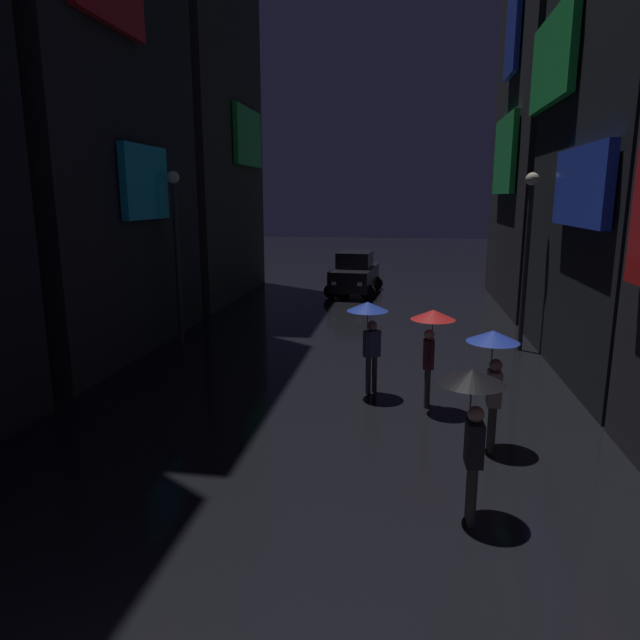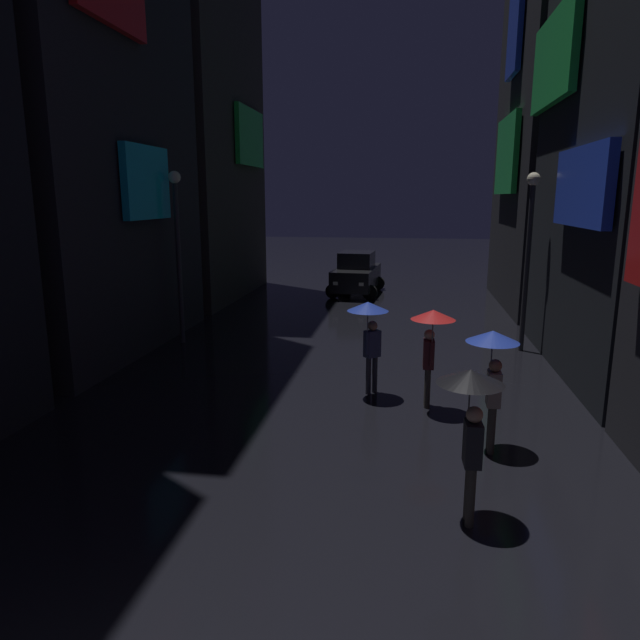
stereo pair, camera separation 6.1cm
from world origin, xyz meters
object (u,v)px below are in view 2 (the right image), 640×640
streetlamp_right_far (529,240)px  streetlamp_left_far (178,236)px  pedestrian_foreground_left_black (471,403)px  pedestrian_near_crossing_blue (493,357)px  pedestrian_far_right_red (432,331)px  pedestrian_foreground_right_blue (369,322)px  car_distant (356,274)px

streetlamp_right_far → streetlamp_left_far: bearing=-176.5°
pedestrian_foreground_left_black → streetlamp_left_far: 11.60m
pedestrian_near_crossing_blue → streetlamp_right_far: streetlamp_right_far is taller
pedestrian_far_right_red → pedestrian_foreground_left_black: (0.37, -4.14, 0.00)m
pedestrian_near_crossing_blue → streetlamp_right_far: (1.81, 6.91, 1.49)m
pedestrian_foreground_right_blue → pedestrian_far_right_red: size_ratio=1.00×
pedestrian_foreground_right_blue → streetlamp_right_far: size_ratio=0.42×
streetlamp_left_far → streetlamp_right_far: 10.02m
pedestrian_near_crossing_blue → pedestrian_foreground_right_blue: bearing=132.5°
pedestrian_foreground_right_blue → streetlamp_right_far: 6.20m
pedestrian_foreground_left_black → streetlamp_right_far: (2.40, 9.24, 1.49)m
pedestrian_far_right_red → streetlamp_left_far: streetlamp_left_far is taller
pedestrian_near_crossing_blue → pedestrian_foreground_left_black: bearing=-104.3°
pedestrian_foreground_left_black → streetlamp_left_far: (-7.60, 8.63, 1.54)m
pedestrian_near_crossing_blue → streetlamp_left_far: (-8.19, 6.31, 1.54)m
pedestrian_foreground_left_black → pedestrian_foreground_right_blue: bearing=109.3°
streetlamp_left_far → streetlamp_right_far: size_ratio=1.02×
pedestrian_near_crossing_blue → streetlamp_right_far: size_ratio=0.42×
streetlamp_left_far → car_distant: bearing=65.4°
car_distant → streetlamp_left_far: bearing=-114.6°
car_distant → streetlamp_left_far: 10.82m
pedestrian_foreground_right_blue → car_distant: size_ratio=0.50×
streetlamp_right_far → pedestrian_far_right_red: bearing=-118.5°
streetlamp_left_far → pedestrian_foreground_right_blue: bearing=-32.8°
streetlamp_left_far → streetlamp_right_far: bearing=3.5°
streetlamp_left_far → pedestrian_near_crossing_blue: bearing=-37.6°
pedestrian_near_crossing_blue → car_distant: pedestrian_near_crossing_blue is taller
pedestrian_near_crossing_blue → pedestrian_far_right_red: bearing=117.9°
pedestrian_foreground_right_blue → streetlamp_right_far: streetlamp_right_far is taller
pedestrian_far_right_red → pedestrian_foreground_left_black: size_ratio=1.00×
pedestrian_foreground_right_blue → car_distant: bearing=96.4°
streetlamp_left_far → streetlamp_right_far: (10.00, 0.61, -0.04)m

